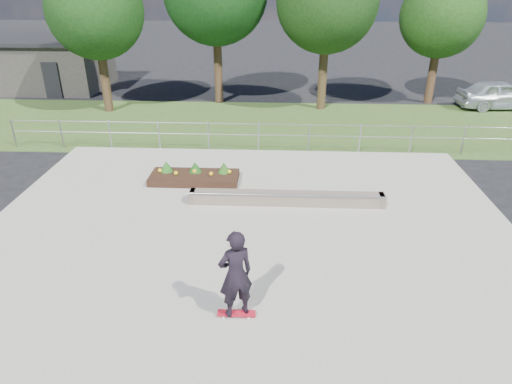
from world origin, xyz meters
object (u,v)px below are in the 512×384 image
planter_bed (195,176)px  skateboarder (236,274)px  grind_ledge (286,198)px  parked_car (500,95)px

planter_bed → skateboarder: size_ratio=1.46×
grind_ledge → skateboarder: bearing=-101.9°
grind_ledge → parked_car: size_ratio=1.39×
grind_ledge → skateboarder: skateboarder is taller
grind_ledge → parked_car: parked_car is taller
grind_ledge → planter_bed: bearing=152.6°
grind_ledge → parked_car: bearing=46.1°
skateboarder → planter_bed: bearing=106.8°
grind_ledge → planter_bed: size_ratio=2.00×
planter_bed → grind_ledge: bearing=-27.4°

